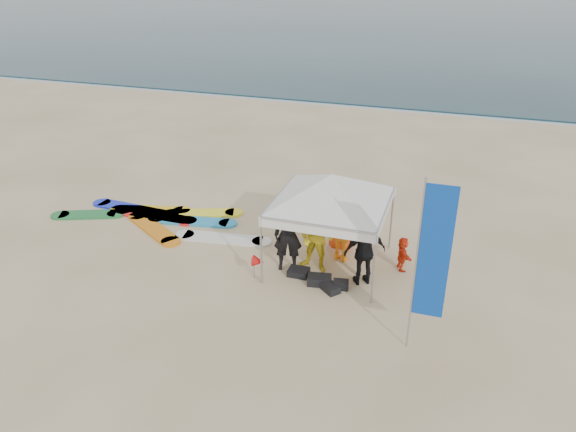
# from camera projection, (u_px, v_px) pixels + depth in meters

# --- Properties ---
(ground) EXTENTS (120.00, 120.00, 0.00)m
(ground) POSITION_uv_depth(u_px,v_px,m) (218.00, 307.00, 12.65)
(ground) COLOR beige
(ground) RESTS_ON ground
(ocean) EXTENTS (160.00, 84.00, 0.08)m
(ocean) POSITION_uv_depth(u_px,v_px,m) (437.00, 14.00, 63.91)
(ocean) COLOR #0C2633
(ocean) RESTS_ON ground
(shoreline_foam) EXTENTS (160.00, 1.20, 0.01)m
(shoreline_foam) POSITION_uv_depth(u_px,v_px,m) (368.00, 106.00, 28.20)
(shoreline_foam) COLOR silver
(shoreline_foam) RESTS_ON ground
(person_black_a) EXTENTS (0.81, 0.65, 1.95)m
(person_black_a) POSITION_uv_depth(u_px,v_px,m) (288.00, 234.00, 13.73)
(person_black_a) COLOR black
(person_black_a) RESTS_ON ground
(person_yellow) EXTENTS (1.00, 0.83, 1.84)m
(person_yellow) POSITION_uv_depth(u_px,v_px,m) (316.00, 237.00, 13.70)
(person_yellow) COLOR yellow
(person_yellow) RESTS_ON ground
(person_orange_a) EXTENTS (1.30, 1.00, 1.78)m
(person_orange_a) POSITION_uv_depth(u_px,v_px,m) (343.00, 229.00, 14.18)
(person_orange_a) COLOR orange
(person_orange_a) RESTS_ON ground
(person_black_b) EXTENTS (1.09, 0.87, 1.73)m
(person_black_b) POSITION_uv_depth(u_px,v_px,m) (365.00, 251.00, 13.18)
(person_black_b) COLOR black
(person_black_b) RESTS_ON ground
(person_orange_b) EXTENTS (0.92, 0.62, 1.83)m
(person_orange_b) POSITION_uv_depth(u_px,v_px,m) (342.00, 217.00, 14.73)
(person_orange_b) COLOR #FC4B16
(person_orange_b) RESTS_ON ground
(person_seated) EXTENTS (0.55, 0.86, 0.89)m
(person_seated) POSITION_uv_depth(u_px,v_px,m) (402.00, 254.00, 13.92)
(person_seated) COLOR red
(person_seated) RESTS_ON ground
(canopy_tent) EXTENTS (3.76, 3.76, 2.83)m
(canopy_tent) POSITION_uv_depth(u_px,v_px,m) (332.00, 175.00, 13.23)
(canopy_tent) COLOR #A5A5A8
(canopy_tent) RESTS_ON ground
(feather_flag) EXTENTS (0.62, 0.04, 3.71)m
(feather_flag) POSITION_uv_depth(u_px,v_px,m) (432.00, 255.00, 10.39)
(feather_flag) COLOR #A5A5A8
(feather_flag) RESTS_ON ground
(marker_pennant) EXTENTS (0.28, 0.28, 0.64)m
(marker_pennant) POSITION_uv_depth(u_px,v_px,m) (259.00, 262.00, 13.48)
(marker_pennant) COLOR #A5A5A8
(marker_pennant) RESTS_ON ground
(gear_pile) EXTENTS (1.58, 0.92, 0.22)m
(gear_pile) POSITION_uv_depth(u_px,v_px,m) (319.00, 280.00, 13.48)
(gear_pile) COLOR black
(gear_pile) RESTS_ON ground
(surfboard_spread) EXTENTS (6.47, 2.70, 0.07)m
(surfboard_spread) POSITION_uv_depth(u_px,v_px,m) (163.00, 219.00, 16.61)
(surfboard_spread) COLOR #192DDB
(surfboard_spread) RESTS_ON ground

